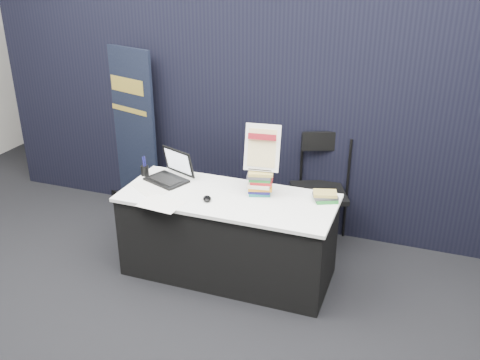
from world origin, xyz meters
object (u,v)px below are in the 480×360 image
book_stack_tall (260,183)px  info_sign (262,148)px  pullup_banner (132,138)px  display_table (228,235)px  stacking_chair (320,186)px  book_stack_short (326,196)px  laptop (169,173)px

book_stack_tall → info_sign: bearing=90.0°
pullup_banner → book_stack_tall: bearing=-8.2°
display_table → book_stack_tall: size_ratio=8.20×
display_table → pullup_banner: (-1.46, 0.95, 0.39)m
display_table → stacking_chair: 1.03m
book_stack_tall → book_stack_short: book_stack_tall is taller
book_stack_short → info_sign: info_sign is taller
book_stack_short → stacking_chair: size_ratio=0.20×
laptop → pullup_banner: (-0.85, 0.80, -0.05)m
info_sign → stacking_chair: size_ratio=0.37×
pullup_banner → stacking_chair: size_ratio=1.62×
display_table → laptop: (-0.62, 0.15, 0.44)m
book_stack_tall → pullup_banner: 1.89m
book_stack_tall → info_sign: 0.30m
laptop → stacking_chair: bearing=50.1°
book_stack_short → stacking_chair: stacking_chair is taller
info_sign → stacking_chair: bearing=53.3°
book_stack_tall → info_sign: (0.00, 0.03, 0.29)m
book_stack_short → info_sign: bearing=-175.7°
display_table → book_stack_short: (0.78, 0.21, 0.41)m
display_table → book_stack_short: book_stack_short is taller
laptop → book_stack_short: laptop is taller
book_stack_short → pullup_banner: size_ratio=0.13×
book_stack_short → pullup_banner: pullup_banner is taller
book_stack_short → pullup_banner: (-2.24, 0.74, -0.02)m
book_stack_short → info_sign: 0.65m
display_table → pullup_banner: 1.79m
book_stack_tall → info_sign: size_ratio=0.56×
laptop → book_stack_short: (1.39, 0.06, -0.02)m
display_table → laptop: laptop is taller
stacking_chair → laptop: bearing=-173.8°
book_stack_tall → book_stack_short: (0.54, 0.07, -0.07)m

